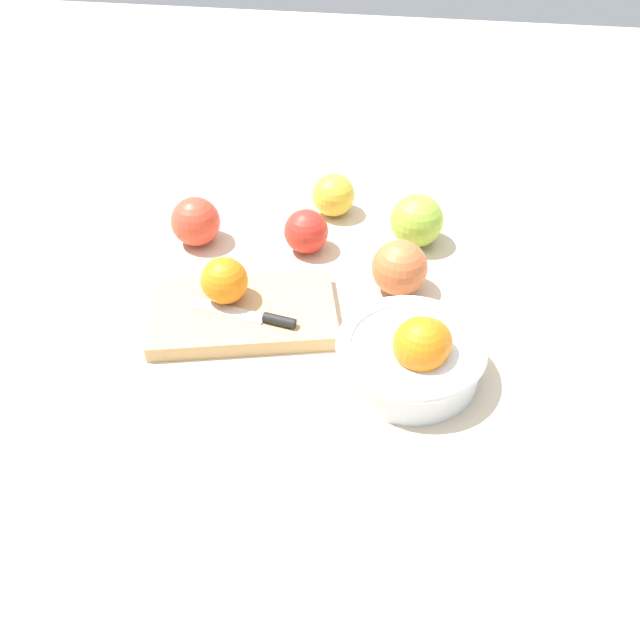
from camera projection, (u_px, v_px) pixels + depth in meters
ground_plane at (336, 293)px, 1.05m from camera, size 2.40×2.40×0.00m
bowl at (413, 353)px, 0.90m from camera, size 0.19×0.19×0.10m
cutting_board at (243, 313)px, 1.00m from camera, size 0.28×0.21×0.02m
orange_on_board at (224, 281)px, 0.98m from camera, size 0.07×0.07×0.07m
knife at (257, 316)px, 0.97m from camera, size 0.16×0.05×0.01m
apple_front_right at (333, 195)px, 1.19m from camera, size 0.07×0.07×0.07m
apple_front_right_2 at (306, 231)px, 1.11m from camera, size 0.07×0.07×0.07m
apple_front_right_3 at (196, 222)px, 1.12m from camera, size 0.08×0.08×0.08m
apple_front_left at (417, 221)px, 1.12m from camera, size 0.08×0.08×0.08m
apple_mid_left at (400, 268)px, 1.03m from camera, size 0.08×0.08×0.08m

